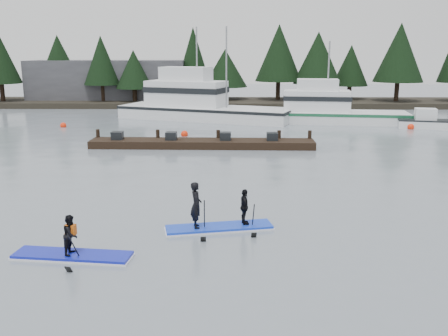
{
  "coord_description": "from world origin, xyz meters",
  "views": [
    {
      "loc": [
        0.27,
        -15.11,
        6.07
      ],
      "look_at": [
        0.0,
        6.0,
        1.1
      ],
      "focal_mm": 40.0,
      "sensor_mm": 36.0,
      "label": 1
    }
  ],
  "objects_px": {
    "fishing_boat_large": "(200,112)",
    "fishing_boat_medium": "(329,116)",
    "paddleboard_solo": "(72,246)",
    "floating_dock": "(202,144)",
    "paddleboard_duo": "(218,214)"
  },
  "relations": [
    {
      "from": "fishing_boat_large",
      "to": "paddleboard_solo",
      "type": "xyz_separation_m",
      "value": [
        -2.0,
        -31.4,
        -0.29
      ]
    },
    {
      "from": "fishing_boat_large",
      "to": "fishing_boat_medium",
      "type": "xyz_separation_m",
      "value": [
        11.33,
        -2.11,
        -0.15
      ]
    },
    {
      "from": "fishing_boat_medium",
      "to": "paddleboard_solo",
      "type": "relative_size",
      "value": 3.53
    },
    {
      "from": "fishing_boat_large",
      "to": "paddleboard_duo",
      "type": "relative_size",
      "value": 4.27
    },
    {
      "from": "fishing_boat_medium",
      "to": "fishing_boat_large",
      "type": "bearing_deg",
      "value": 177.31
    },
    {
      "from": "fishing_boat_large",
      "to": "paddleboard_duo",
      "type": "distance_m",
      "value": 29.0
    },
    {
      "from": "fishing_boat_large",
      "to": "floating_dock",
      "type": "xyz_separation_m",
      "value": [
        0.92,
        -13.69,
        -0.43
      ]
    },
    {
      "from": "paddleboard_solo",
      "to": "fishing_boat_large",
      "type": "bearing_deg",
      "value": 92.77
    },
    {
      "from": "paddleboard_solo",
      "to": "floating_dock",
      "type": "bearing_deg",
      "value": 87.05
    },
    {
      "from": "paddleboard_duo",
      "to": "fishing_boat_large",
      "type": "bearing_deg",
      "value": 83.23
    },
    {
      "from": "paddleboard_solo",
      "to": "paddleboard_duo",
      "type": "distance_m",
      "value": 5.01
    },
    {
      "from": "fishing_boat_large",
      "to": "floating_dock",
      "type": "bearing_deg",
      "value": -65.88
    },
    {
      "from": "paddleboard_solo",
      "to": "fishing_boat_medium",
      "type": "bearing_deg",
      "value": 71.95
    },
    {
      "from": "paddleboard_duo",
      "to": "fishing_boat_medium",
      "type": "bearing_deg",
      "value": 60.06
    },
    {
      "from": "fishing_boat_medium",
      "to": "floating_dock",
      "type": "relative_size",
      "value": 0.89
    }
  ]
}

